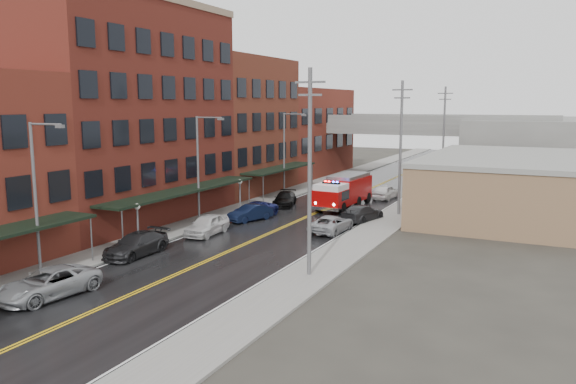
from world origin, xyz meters
The scene contains 32 objects.
road centered at (0.00, 30.00, 0.01)m, with size 11.00×160.00×0.02m, color black.
sidewalk_left centered at (-7.30, 30.00, 0.07)m, with size 3.00×160.00×0.15m, color slate.
sidewalk_right centered at (7.30, 30.00, 0.07)m, with size 3.00×160.00×0.15m, color slate.
curb_left centered at (-5.65, 30.00, 0.07)m, with size 0.30×160.00×0.15m, color gray.
curb_right centered at (5.65, 30.00, 0.07)m, with size 0.30×160.00×0.15m, color gray.
brick_building_b centered at (-13.30, 23.00, 9.00)m, with size 9.00×20.00×18.00m, color maroon.
brick_building_c centered at (-13.30, 40.50, 7.50)m, with size 9.00×15.00×15.00m, color #5A251B.
brick_building_far centered at (-13.30, 58.00, 6.00)m, with size 9.00×20.00×12.00m, color maroon.
tan_building centered at (16.00, 40.00, 2.50)m, with size 14.00×22.00×5.00m, color #91714E.
right_far_block centered at (18.00, 70.00, 4.00)m, with size 18.00×30.00×8.00m, color slate.
awning_1 centered at (-7.49, 23.00, 2.99)m, with size 2.60×18.00×3.09m.
awning_2 centered at (-7.49, 40.50, 2.99)m, with size 2.60×13.00×3.09m.
globe_lamp_1 centered at (-6.40, 16.00, 2.31)m, with size 0.44×0.44×3.12m.
globe_lamp_2 centered at (-6.40, 30.00, 2.31)m, with size 0.44×0.44×3.12m.
street_lamp_0 centered at (-6.55, 8.00, 5.19)m, with size 2.64×0.22×9.00m.
street_lamp_1 centered at (-6.55, 24.00, 5.19)m, with size 2.64×0.22×9.00m.
street_lamp_2 centered at (-6.55, 40.00, 5.19)m, with size 2.64×0.22×9.00m.
utility_pole_0 centered at (7.20, 15.00, 6.31)m, with size 1.80×0.24×12.00m.
utility_pole_1 centered at (7.20, 35.00, 6.31)m, with size 1.80×0.24×12.00m.
utility_pole_2 centered at (7.20, 55.00, 6.31)m, with size 1.80×0.24×12.00m.
overpass centered at (0.00, 62.00, 5.99)m, with size 40.00×10.00×7.50m.
fire_truck centered at (1.28, 36.60, 1.69)m, with size 3.78×8.67×3.12m.
parked_car_left_2 centered at (-3.60, 5.80, 0.75)m, with size 2.49×5.40×1.50m, color gray.
parked_car_left_3 centered at (-5.00, 14.17, 0.75)m, with size 2.10×5.17×1.50m, color black.
parked_car_left_4 centered at (-4.13, 21.20, 0.79)m, with size 1.87×4.64×1.58m, color silver.
parked_car_left_5 centered at (-3.72, 27.20, 0.70)m, with size 1.47×4.22×1.39m, color black.
parked_car_left_6 centered at (-4.15, 28.80, 0.66)m, with size 2.20×4.76×1.32m, color navy.
parked_car_left_7 centered at (-4.26, 34.99, 0.67)m, with size 1.89×4.65×1.35m, color black.
parked_car_right_0 centered at (4.18, 26.21, 0.67)m, with size 2.24×4.85×1.35m, color #95979C.
parked_car_right_1 centered at (5.00, 31.28, 0.71)m, with size 1.99×4.90×1.42m, color #27282A.
parked_car_right_2 centered at (3.61, 43.23, 0.77)m, with size 1.82×4.53×1.54m, color white.
parked_car_right_3 centered at (4.39, 51.92, 0.80)m, with size 1.70×4.86×1.60m, color black.
Camera 1 is at (19.95, -14.03, 10.04)m, focal length 35.00 mm.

